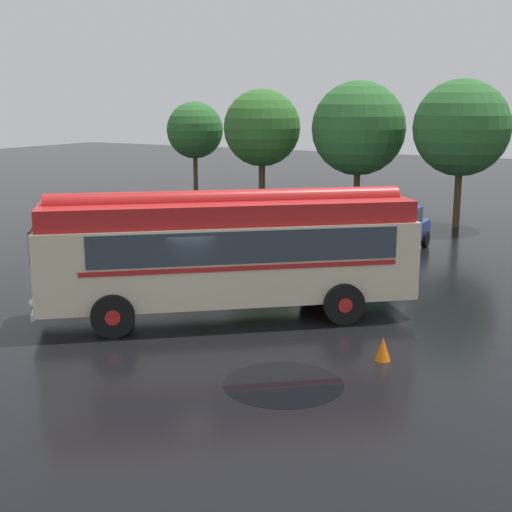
# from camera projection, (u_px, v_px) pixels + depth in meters

# --- Properties ---
(ground_plane) EXTENTS (120.00, 120.00, 0.00)m
(ground_plane) POSITION_uv_depth(u_px,v_px,m) (187.00, 319.00, 19.33)
(ground_plane) COLOR black
(vintage_bus) EXTENTS (9.22, 8.46, 3.49)m
(vintage_bus) POSITION_uv_depth(u_px,v_px,m) (227.00, 248.00, 19.26)
(vintage_bus) COLOR beige
(vintage_bus) RESTS_ON ground
(car_near_left) EXTENTS (2.33, 4.37, 1.66)m
(car_near_left) POSITION_uv_depth(u_px,v_px,m) (275.00, 217.00, 30.92)
(car_near_left) COLOR #B7BABF
(car_near_left) RESTS_ON ground
(car_mid_left) EXTENTS (2.32, 4.37, 1.66)m
(car_mid_left) POSITION_uv_depth(u_px,v_px,m) (328.00, 226.00, 28.68)
(car_mid_left) COLOR #B7BABF
(car_mid_left) RESTS_ON ground
(car_mid_right) EXTENTS (2.06, 4.25, 1.66)m
(car_mid_right) POSITION_uv_depth(u_px,v_px,m) (395.00, 229.00, 28.00)
(car_mid_right) COLOR navy
(car_mid_right) RESTS_ON ground
(tree_far_left) EXTENTS (3.23, 3.23, 5.73)m
(tree_far_left) POSITION_uv_depth(u_px,v_px,m) (193.00, 130.00, 40.90)
(tree_far_left) COLOR #4C3823
(tree_far_left) RESTS_ON ground
(tree_left_of_centre) EXTENTS (4.06, 4.06, 6.41)m
(tree_left_of_centre) POSITION_uv_depth(u_px,v_px,m) (262.00, 129.00, 37.66)
(tree_left_of_centre) COLOR #4C3823
(tree_left_of_centre) RESTS_ON ground
(tree_centre) EXTENTS (4.67, 4.67, 6.77)m
(tree_centre) POSITION_uv_depth(u_px,v_px,m) (358.00, 128.00, 35.27)
(tree_centre) COLOR #4C3823
(tree_centre) RESTS_ON ground
(tree_right_of_centre) EXTENTS (4.40, 4.40, 6.78)m
(tree_right_of_centre) POSITION_uv_depth(u_px,v_px,m) (462.00, 129.00, 32.41)
(tree_right_of_centre) COLOR #4C3823
(tree_right_of_centre) RESTS_ON ground
(traffic_cone) EXTENTS (0.36, 0.36, 0.55)m
(traffic_cone) POSITION_uv_depth(u_px,v_px,m) (383.00, 349.00, 16.24)
(traffic_cone) COLOR orange
(traffic_cone) RESTS_ON ground
(puddle_patch) EXTENTS (2.55, 2.55, 0.01)m
(puddle_patch) POSITION_uv_depth(u_px,v_px,m) (283.00, 384.00, 14.93)
(puddle_patch) COLOR black
(puddle_patch) RESTS_ON ground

